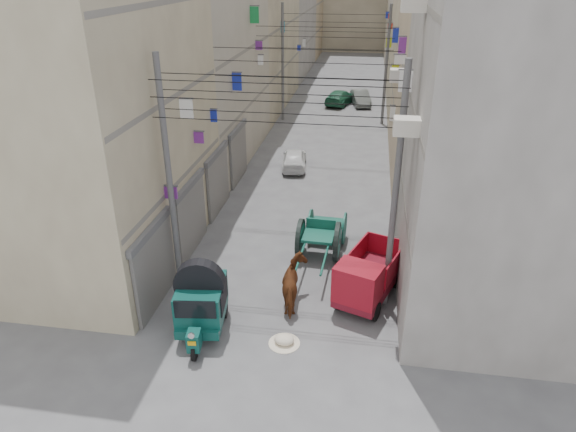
% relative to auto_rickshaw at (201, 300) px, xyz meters
% --- Properties ---
extents(ground, '(140.00, 140.00, 0.00)m').
position_rel_auto_rickshaw_xyz_m(ground, '(2.01, -3.67, -1.10)').
color(ground, '#4B4B4D').
rests_on(ground, ground).
extents(building_row_left, '(8.00, 62.00, 14.00)m').
position_rel_auto_rickshaw_xyz_m(building_row_left, '(-5.98, 30.46, 5.36)').
color(building_row_left, '#B6AA8A').
rests_on(building_row_left, ground).
extents(building_row_right, '(8.00, 62.00, 14.00)m').
position_rel_auto_rickshaw_xyz_m(building_row_right, '(10.01, 30.46, 5.36)').
color(building_row_right, '#9B9691').
rests_on(building_row_right, ground).
extents(shutters_left, '(0.18, 14.40, 2.88)m').
position_rel_auto_rickshaw_xyz_m(shutters_left, '(-1.91, 6.71, 0.39)').
color(shutters_left, '#505156').
rests_on(shutters_left, ground).
extents(signboards, '(8.22, 40.52, 5.67)m').
position_rel_auto_rickshaw_xyz_m(signboards, '(2.00, 17.99, 2.33)').
color(signboards, red).
rests_on(signboards, ground).
extents(ac_units, '(0.70, 6.55, 3.35)m').
position_rel_auto_rickshaw_xyz_m(ac_units, '(5.66, 4.00, 6.33)').
color(ac_units, beige).
rests_on(ac_units, ground).
extents(utility_poles, '(7.40, 22.20, 8.00)m').
position_rel_auto_rickshaw_xyz_m(utility_poles, '(2.01, 13.33, 2.90)').
color(utility_poles, '#515153').
rests_on(utility_poles, ground).
extents(overhead_cables, '(7.40, 22.52, 1.12)m').
position_rel_auto_rickshaw_xyz_m(overhead_cables, '(2.01, 10.73, 5.66)').
color(overhead_cables, black).
rests_on(overhead_cables, ground).
extents(auto_rickshaw, '(1.75, 2.73, 1.87)m').
position_rel_auto_rickshaw_xyz_m(auto_rickshaw, '(0.00, 0.00, 0.00)').
color(auto_rickshaw, black).
rests_on(auto_rickshaw, ground).
extents(tonga_cart, '(1.68, 3.45, 1.54)m').
position_rel_auto_rickshaw_xyz_m(tonga_cart, '(3.08, 4.92, -0.30)').
color(tonga_cart, black).
rests_on(tonga_cart, ground).
extents(mini_truck, '(2.44, 3.53, 1.82)m').
position_rel_auto_rickshaw_xyz_m(mini_truck, '(4.93, 2.19, -0.23)').
color(mini_truck, black).
rests_on(mini_truck, ground).
extents(second_cart, '(1.56, 1.40, 1.31)m').
position_rel_auto_rickshaw_xyz_m(second_cart, '(3.29, 6.34, -0.41)').
color(second_cart, '#124F3F').
rests_on(second_cart, ground).
extents(feed_sack, '(0.60, 0.48, 0.30)m').
position_rel_auto_rickshaw_xyz_m(feed_sack, '(2.61, -0.28, -0.95)').
color(feed_sack, beige).
rests_on(feed_sack, ground).
extents(horse, '(1.17, 2.03, 1.61)m').
position_rel_auto_rickshaw_xyz_m(horse, '(2.65, 1.69, -0.30)').
color(horse, brown).
rests_on(horse, ground).
extents(distant_car_white, '(1.62, 3.33, 1.09)m').
position_rel_auto_rickshaw_xyz_m(distant_car_white, '(0.72, 14.51, -0.56)').
color(distant_car_white, silver).
rests_on(distant_car_white, ground).
extents(distant_car_grey, '(1.91, 3.68, 1.15)m').
position_rel_auto_rickshaw_xyz_m(distant_car_grey, '(3.90, 29.56, -0.53)').
color(distant_car_grey, '#545956').
rests_on(distant_car_grey, ground).
extents(distant_car_green, '(2.67, 4.23, 1.14)m').
position_rel_auto_rickshaw_xyz_m(distant_car_green, '(2.27, 29.53, -0.53)').
color(distant_car_green, '#1E593D').
rests_on(distant_car_green, ground).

